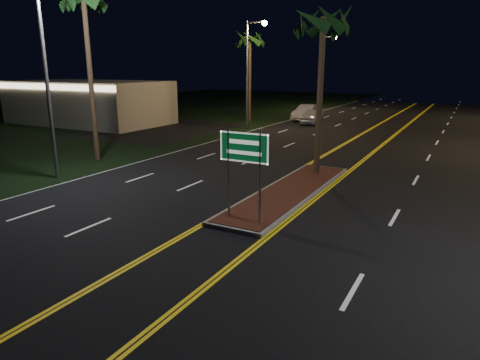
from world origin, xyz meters
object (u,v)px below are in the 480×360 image
Objects in this scene: streetlight_left_mid at (251,62)px; car_near at (311,115)px; palm_median at (323,22)px; streetlight_left_far at (324,64)px; palm_left_far at (250,40)px; commercial_building at (89,102)px; streetlight_left_near at (50,58)px; car_far at (307,111)px; median_island at (290,192)px; highway_sign at (244,156)px; palm_left_near at (84,1)px.

streetlight_left_mid reaches higher than car_near.
streetlight_left_mid reaches higher than palm_median.
streetlight_left_far is 16.28m from palm_left_far.
commercial_building is 1.67× the size of streetlight_left_mid.
car_far is at bearing 85.35° from streetlight_left_near.
median_island is 24.08m from car_near.
median_island is 3.20× the size of highway_sign.
commercial_building is 1.53× the size of palm_left_near.
median_island is at bearing -26.55° from commercial_building.
palm_left_far is at bearing 95.21° from streetlight_left_near.
commercial_building is at bearing 133.90° from streetlight_left_near.
streetlight_left_far is at bearing 94.39° from car_near.
commercial_building is at bearing -148.75° from palm_left_far.
highway_sign reaches higher than car_far.
streetlight_left_mid reaches higher than palm_left_far.
streetlight_left_far is 1.86× the size of car_near.
highway_sign is at bearing -75.56° from streetlight_left_far.
median_island is at bearing 15.78° from streetlight_left_near.
streetlight_left_far reaches higher than car_near.
highway_sign is 0.36× the size of streetlight_left_far.
palm_median is 1.72× the size of car_near.
palm_median is at bearing -72.42° from streetlight_left_far.
median_island is 8.00m from palm_median.
car_far is (2.29, -11.87, -4.74)m from streetlight_left_far.
streetlight_left_near is at bearing -164.22° from median_island.
commercial_building is 1.81× the size of palm_median.
streetlight_left_near is 5.36m from palm_left_near.
car_far is at bearing 34.49° from commercial_building.
median_island is 1.14× the size of streetlight_left_near.
streetlight_left_mid is 16.39m from palm_left_near.
palm_left_near is (13.50, -11.99, 6.68)m from commercial_building.
streetlight_left_far reaches higher than palm_left_far.
median_island is at bearing -4.57° from palm_left_near.
commercial_building is 16.31m from streetlight_left_mid.
commercial_building is 1.67× the size of streetlight_left_near.
car_far is at bearing 42.73° from palm_left_far.
car_near is 0.88× the size of car_far.
median_island is 1.86× the size of car_far.
streetlight_left_far reaches higher than palm_median.
car_far is at bearing 109.16° from car_near.
streetlight_left_far is at bearing 90.00° from streetlight_left_near.
palm_left_far is 1.60× the size of car_far.
car_near is (-7.15, 27.19, -1.60)m from highway_sign.
palm_left_near is at bearing 157.40° from highway_sign.
palm_left_far is at bearing 126.18° from palm_median.
commercial_building is 22.49m from streetlight_left_near.
streetlight_left_far is 35.18m from palm_median.
palm_median is at bearing -53.82° from palm_left_far.
car_near is (5.35, 21.98, -7.87)m from palm_left_near.
palm_left_near is at bearing 175.43° from median_island.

